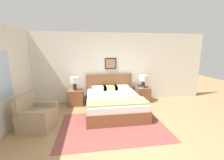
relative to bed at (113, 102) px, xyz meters
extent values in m
plane|color=#99754C|center=(-0.08, -1.91, -0.29)|extent=(16.00, 16.00, 0.00)
cube|color=silver|center=(-0.08, 1.09, 1.01)|extent=(7.78, 0.06, 2.60)
cube|color=black|center=(0.06, 1.05, 1.17)|extent=(0.43, 0.02, 0.42)
cube|color=#9E7051|center=(0.06, 1.03, 1.17)|extent=(0.36, 0.00, 0.33)
cube|color=silver|center=(-2.80, -0.42, 1.01)|extent=(0.06, 5.37, 2.60)
cube|color=brown|center=(-0.17, -0.99, -0.29)|extent=(2.72, 1.88, 0.01)
cube|color=brown|center=(0.00, -0.03, -0.15)|extent=(1.72, 2.07, 0.28)
cube|color=brown|center=(0.00, -1.04, 0.03)|extent=(1.72, 0.06, 0.08)
cube|color=silver|center=(0.00, -0.03, 0.11)|extent=(1.65, 1.98, 0.24)
cube|color=brown|center=(0.00, 0.97, 0.51)|extent=(1.72, 0.06, 0.56)
cube|color=#8E9E5B|center=(0.00, -0.68, 0.26)|extent=(1.69, 0.58, 0.06)
cube|color=silver|center=(-0.41, 0.74, 0.30)|extent=(0.52, 0.32, 0.14)
cube|color=silver|center=(0.41, 0.74, 0.30)|extent=(0.52, 0.32, 0.14)
cube|color=tan|center=(0.00, 0.74, 0.30)|extent=(0.52, 0.32, 0.14)
cube|color=#998466|center=(-2.07, -0.75, -0.08)|extent=(0.87, 0.91, 0.43)
cube|color=#998466|center=(-2.38, -0.69, 0.37)|extent=(0.25, 0.80, 0.46)
cube|color=#998466|center=(-2.01, -0.41, 0.21)|extent=(0.76, 0.22, 0.14)
cube|color=#998466|center=(-2.13, -1.09, 0.21)|extent=(0.76, 0.22, 0.14)
cube|color=brown|center=(-1.25, 0.77, -0.01)|extent=(0.52, 0.49, 0.56)
sphere|color=#332D28|center=(-1.25, 0.51, 0.15)|extent=(0.02, 0.02, 0.02)
cube|color=brown|center=(1.25, 0.77, -0.01)|extent=(0.52, 0.49, 0.56)
sphere|color=#332D28|center=(1.25, 0.51, 0.15)|extent=(0.02, 0.02, 0.02)
cylinder|color=#2D2823|center=(-1.27, 0.74, 0.37)|extent=(0.13, 0.13, 0.21)
cylinder|color=#2D2823|center=(-1.27, 0.74, 0.51)|extent=(0.02, 0.02, 0.06)
cylinder|color=silver|center=(-1.27, 0.74, 0.64)|extent=(0.31, 0.31, 0.20)
cylinder|color=#2D2823|center=(1.26, 0.74, 0.37)|extent=(0.13, 0.13, 0.21)
cylinder|color=#2D2823|center=(1.26, 0.74, 0.51)|extent=(0.02, 0.02, 0.06)
cylinder|color=silver|center=(1.26, 0.74, 0.64)|extent=(0.31, 0.31, 0.20)
cube|color=silver|center=(1.13, 0.72, 0.28)|extent=(0.19, 0.28, 0.03)
cube|color=#4C7551|center=(1.13, 0.72, 0.32)|extent=(0.23, 0.26, 0.04)
cube|color=#232328|center=(1.13, 0.72, 0.36)|extent=(0.21, 0.24, 0.04)
camera|label=1|loc=(-0.74, -4.56, 1.68)|focal=24.00mm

